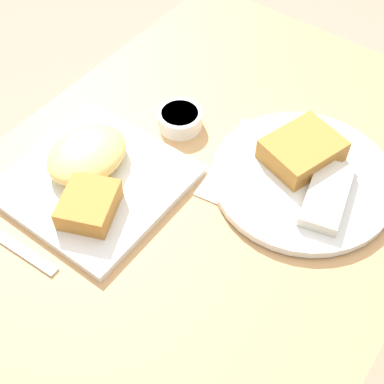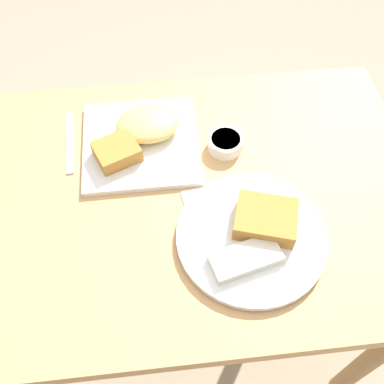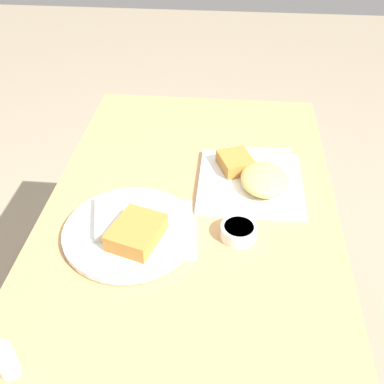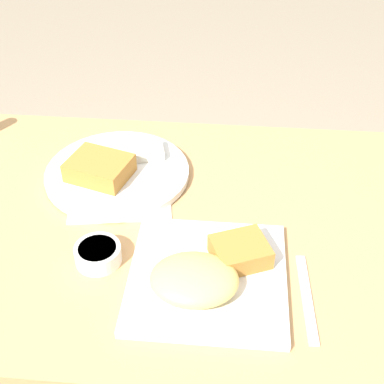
# 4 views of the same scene
# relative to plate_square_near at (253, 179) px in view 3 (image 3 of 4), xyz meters

# --- Properties ---
(ground_plane) EXTENTS (8.00, 8.00, 0.00)m
(ground_plane) POSITION_rel_plate_square_near_xyz_m (-0.07, 0.15, -0.78)
(ground_plane) COLOR gray
(dining_table) EXTENTS (1.07, 0.71, 0.76)m
(dining_table) POSITION_rel_plate_square_near_xyz_m (-0.07, 0.15, -0.12)
(dining_table) COLOR tan
(dining_table) RESTS_ON ground_plane
(menu_card) EXTENTS (0.23, 0.26, 0.00)m
(menu_card) POSITION_rel_plate_square_near_xyz_m (-0.19, 0.25, -0.02)
(menu_card) COLOR silver
(menu_card) RESTS_ON dining_table
(plate_square_near) EXTENTS (0.26, 0.26, 0.06)m
(plate_square_near) POSITION_rel_plate_square_near_xyz_m (0.00, 0.00, 0.00)
(plate_square_near) COLOR white
(plate_square_near) RESTS_ON dining_table
(plate_oval_far) EXTENTS (0.30, 0.30, 0.05)m
(plate_oval_far) POSITION_rel_plate_square_near_xyz_m (-0.21, 0.28, -0.00)
(plate_oval_far) COLOR white
(plate_oval_far) RESTS_ON menu_card
(sauce_ramekin) EXTENTS (0.08, 0.08, 0.03)m
(sauce_ramekin) POSITION_rel_plate_square_near_xyz_m (-0.19, 0.03, -0.00)
(sauce_ramekin) COLOR white
(sauce_ramekin) RESTS_ON dining_table
(salt_shaker) EXTENTS (0.04, 0.04, 0.07)m
(salt_shaker) POSITION_rel_plate_square_near_xyz_m (-0.55, 0.41, 0.01)
(salt_shaker) COLOR white
(salt_shaker) RESTS_ON dining_table
(butter_knife) EXTENTS (0.02, 0.19, 0.00)m
(butter_knife) POSITION_rel_plate_square_near_xyz_m (0.16, -0.02, -0.02)
(butter_knife) COLOR silver
(butter_knife) RESTS_ON dining_table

